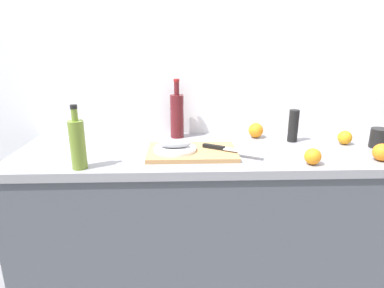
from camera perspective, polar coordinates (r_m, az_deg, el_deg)
back_wall at (r=1.88m, az=3.86°, el=12.49°), size 3.20×0.05×2.50m
kitchen_counter at (r=1.82m, az=4.37°, el=-14.42°), size 2.00×0.60×0.90m
cutting_board at (r=1.55m, az=-0.00°, el=-1.41°), size 0.42×0.27×0.02m
white_plate at (r=1.54m, az=-3.00°, el=-0.86°), size 0.20×0.20×0.01m
fish_fillet at (r=1.53m, az=-3.01°, el=0.04°), size 0.15×0.06×0.04m
chef_knife at (r=1.55m, az=5.63°, el=-0.77°), size 0.27×0.17×0.02m
olive_oil_bottle at (r=1.43m, az=-19.45°, el=0.12°), size 0.06×0.06×0.27m
wine_bottle at (r=1.80m, az=-2.65°, el=5.13°), size 0.07×0.07×0.32m
coffee_mug_0 at (r=1.89m, az=30.13°, el=0.89°), size 0.13×0.09×0.10m
orange_0 at (r=1.85m, az=11.15°, el=2.36°), size 0.08×0.08×0.08m
orange_1 at (r=1.69m, az=30.37°, el=-1.27°), size 0.08×0.08×0.08m
orange_2 at (r=1.87m, az=25.25°, el=1.04°), size 0.07×0.07×0.07m
orange_3 at (r=1.51m, az=20.44°, el=-2.06°), size 0.07×0.07×0.07m
pepper_mill at (r=1.81m, az=17.36°, el=3.06°), size 0.05×0.05×0.17m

